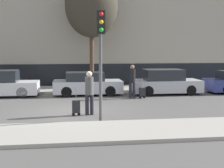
# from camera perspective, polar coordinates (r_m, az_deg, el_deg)

# --- Properties ---
(ground_plane) EXTENTS (80.00, 80.00, 0.00)m
(ground_plane) POSITION_cam_1_polar(r_m,az_deg,el_deg) (13.65, -7.56, -4.94)
(ground_plane) COLOR #565451
(sidewalk_near) EXTENTS (28.00, 2.50, 0.12)m
(sidewalk_near) POSITION_cam_1_polar(r_m,az_deg,el_deg) (9.99, -7.51, -8.83)
(sidewalk_near) COLOR #A39E93
(sidewalk_near) RESTS_ON ground_plane
(sidewalk_far) EXTENTS (28.00, 3.00, 0.12)m
(sidewalk_far) POSITION_cam_1_polar(r_m,az_deg,el_deg) (20.55, -7.61, -0.94)
(sidewalk_far) COLOR #A39E93
(sidewalk_far) RESTS_ON ground_plane
(parked_car_1) EXTENTS (3.96, 1.76, 1.34)m
(parked_car_1) POSITION_cam_1_polar(r_m,az_deg,el_deg) (18.25, -4.58, -0.02)
(parked_car_1) COLOR #B7BABF
(parked_car_1) RESTS_ON ground_plane
(parked_car_2) EXTENTS (4.07, 1.82, 1.47)m
(parked_car_2) POSITION_cam_1_polar(r_m,az_deg,el_deg) (18.83, 9.63, 0.26)
(parked_car_2) COLOR #B7BABF
(parked_car_2) RESTS_ON ground_plane
(pedestrian_left) EXTENTS (0.35, 0.34, 1.79)m
(pedestrian_left) POSITION_cam_1_polar(r_m,az_deg,el_deg) (12.65, -4.17, -1.11)
(pedestrian_left) COLOR #23232D
(pedestrian_left) RESTS_ON ground_plane
(trolley_left) EXTENTS (0.34, 0.29, 1.16)m
(trolley_left) POSITION_cam_1_polar(r_m,az_deg,el_deg) (12.66, -6.59, -4.14)
(trolley_left) COLOR #262628
(trolley_left) RESTS_ON ground_plane
(pedestrian_right) EXTENTS (0.35, 0.34, 1.82)m
(pedestrian_right) POSITION_cam_1_polar(r_m,az_deg,el_deg) (16.93, 3.71, 0.88)
(pedestrian_right) COLOR #23232D
(pedestrian_right) RESTS_ON ground_plane
(trolley_right) EXTENTS (0.34, 0.29, 1.12)m
(trolley_right) POSITION_cam_1_polar(r_m,az_deg,el_deg) (17.04, 5.55, -1.45)
(trolley_right) COLOR #262628
(trolley_right) RESTS_ON ground_plane
(traffic_light) EXTENTS (0.28, 0.47, 4.00)m
(traffic_light) POSITION_cam_1_polar(r_m,az_deg,el_deg) (11.08, -2.08, 7.26)
(traffic_light) COLOR #515154
(traffic_light) RESTS_ON ground_plane
(parked_bicycle) EXTENTS (1.77, 0.06, 0.96)m
(parked_bicycle) POSITION_cam_1_polar(r_m,az_deg,el_deg) (21.00, -16.53, 0.19)
(parked_bicycle) COLOR black
(parked_bicycle) RESTS_ON sidewalk_far
(bare_tree_near_crossing) EXTENTS (3.44, 3.44, 7.49)m
(bare_tree_near_crossing) POSITION_cam_1_polar(r_m,az_deg,el_deg) (20.91, -3.79, 14.16)
(bare_tree_near_crossing) COLOR #4C3826
(bare_tree_near_crossing) RESTS_ON sidewalk_far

